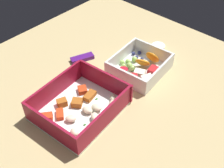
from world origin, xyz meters
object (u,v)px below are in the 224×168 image
fruit_bowl (140,67)px  pasta_container (80,106)px  paper_cup_liner (159,48)px  candy_bar (82,58)px

fruit_bowl → pasta_container: bearing=175.8°
pasta_container → paper_cup_liner: pasta_container is taller
pasta_container → candy_bar: (14.53, 14.61, -1.27)cm
fruit_bowl → paper_cup_liner: bearing=7.7°
paper_cup_liner → pasta_container: bearing=-179.9°
fruit_bowl → candy_bar: (-7.28, 16.19, -1.12)cm
fruit_bowl → paper_cup_liner: (12.24, 1.65, -0.87)cm
pasta_container → paper_cup_liner: 34.07cm
candy_bar → fruit_bowl: bearing=-65.8°
fruit_bowl → candy_bar: bearing=114.2°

